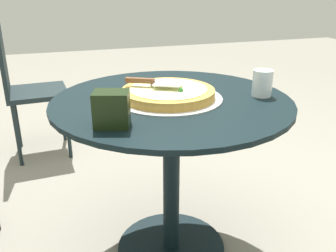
{
  "coord_description": "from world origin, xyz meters",
  "views": [
    {
      "loc": [
        0.41,
        1.24,
        1.1
      ],
      "look_at": [
        0.01,
        -0.01,
        0.58
      ],
      "focal_mm": 39.3,
      "sensor_mm": 36.0,
      "label": 1
    }
  ],
  "objects": [
    {
      "name": "napkin_dispenser",
      "position": [
        0.26,
        0.21,
        0.74
      ],
      "size": [
        0.12,
        0.11,
        0.11
      ],
      "primitive_type": "cube",
      "rotation": [
        0.0,
        0.0,
        2.83
      ],
      "color": "black",
      "rests_on": "patio_table"
    },
    {
      "name": "pizza_server",
      "position": [
        0.06,
        -0.04,
        0.75
      ],
      "size": [
        0.21,
        0.14,
        0.02
      ],
      "color": "silver",
      "rests_on": "pizza_on_tray"
    },
    {
      "name": "patio_chair_near",
      "position": [
        0.59,
        -1.19,
        0.49
      ],
      "size": [
        0.39,
        0.39,
        0.85
      ],
      "color": "#1A2729",
      "rests_on": "ground"
    },
    {
      "name": "patio_table",
      "position": [
        0.0,
        0.0,
        0.51
      ],
      "size": [
        0.89,
        0.89,
        0.69
      ],
      "color": "black",
      "rests_on": "ground"
    },
    {
      "name": "drinking_cup",
      "position": [
        -0.34,
        0.07,
        0.74
      ],
      "size": [
        0.07,
        0.07,
        0.1
      ],
      "primitive_type": "cylinder",
      "color": "white",
      "rests_on": "patio_table"
    },
    {
      "name": "pizza_on_tray",
      "position": [
        0.01,
        -0.01,
        0.71
      ],
      "size": [
        0.4,
        0.4,
        0.05
      ],
      "color": "silver",
      "rests_on": "patio_table"
    },
    {
      "name": "ground_plane",
      "position": [
        0.0,
        0.0,
        0.0
      ],
      "size": [
        10.0,
        10.0,
        0.0
      ],
      "primitive_type": "plane",
      "color": "gray"
    }
  ]
}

